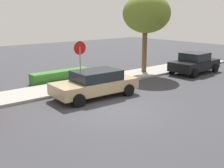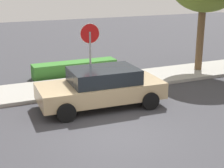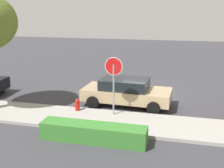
{
  "view_description": "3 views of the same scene",
  "coord_description": "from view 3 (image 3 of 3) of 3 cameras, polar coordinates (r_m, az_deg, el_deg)",
  "views": [
    {
      "loc": [
        -7.97,
        -9.33,
        4.25
      ],
      "look_at": [
        1.08,
        1.66,
        0.71
      ],
      "focal_mm": 45.0,
      "sensor_mm": 36.0,
      "label": 1
    },
    {
      "loc": [
        -4.01,
        -8.7,
        4.47
      ],
      "look_at": [
        0.08,
        0.52,
        1.38
      ],
      "focal_mm": 55.0,
      "sensor_mm": 36.0,
      "label": 2
    },
    {
      "loc": [
        -2.19,
        15.94,
        4.88
      ],
      "look_at": [
        1.27,
        1.96,
        1.01
      ],
      "focal_mm": 45.0,
      "sensor_mm": 36.0,
      "label": 3
    }
  ],
  "objects": [
    {
      "name": "ground_plane",
      "position": [
        16.82,
        5.82,
        -1.92
      ],
      "size": [
        60.0,
        60.0,
        0.0
      ],
      "primitive_type": "plane",
      "color": "#38383D"
    },
    {
      "name": "sidewalk_curb",
      "position": [
        12.38,
        2.64,
        -7.86
      ],
      "size": [
        32.0,
        2.41,
        0.14
      ],
      "primitive_type": "cube",
      "color": "#9E9B93",
      "rests_on": "ground_plane"
    },
    {
      "name": "stop_sign",
      "position": [
        12.6,
        0.34,
        1.58
      ],
      "size": [
        0.82,
        0.08,
        2.82
      ],
      "color": "gray",
      "rests_on": "ground_plane"
    },
    {
      "name": "parked_car_tan",
      "position": [
        14.53,
        2.9,
        -1.54
      ],
      "size": [
        4.59,
        2.27,
        1.42
      ],
      "color": "tan",
      "rests_on": "ground_plane"
    },
    {
      "name": "fire_hydrant",
      "position": [
        13.65,
        -7.06,
        -4.44
      ],
      "size": [
        0.3,
        0.22,
        0.72
      ],
      "color": "red",
      "rests_on": "ground_plane"
    },
    {
      "name": "front_yard_hedge",
      "position": [
        10.8,
        -3.83,
        -9.86
      ],
      "size": [
        4.07,
        0.81,
        0.68
      ],
      "color": "#387A2D",
      "rests_on": "ground_plane"
    }
  ]
}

